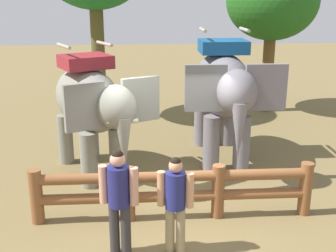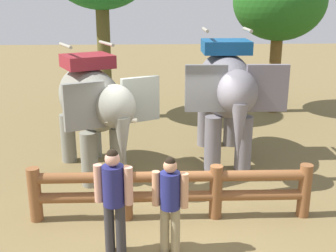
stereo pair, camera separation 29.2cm
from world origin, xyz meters
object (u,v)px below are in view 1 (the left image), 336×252
at_px(elephant_center, 223,89).
at_px(tree_back_center, 272,2).
at_px(elephant_near_left, 91,104).
at_px(tourist_woman_in_black, 175,198).
at_px(log_fence, 174,189).
at_px(tourist_man_in_blue, 119,195).

xyz_separation_m(elephant_center, tree_back_center, (2.56, 4.75, 1.98)).
xyz_separation_m(elephant_near_left, tourist_woman_in_black, (1.61, -3.36, -0.75)).
relative_size(log_fence, elephant_center, 1.38).
xyz_separation_m(tourist_woman_in_black, tourist_man_in_blue, (-0.90, 0.02, 0.08)).
height_order(log_fence, tree_back_center, tree_back_center).
distance_m(log_fence, elephant_near_left, 3.01).
relative_size(elephant_near_left, tourist_man_in_blue, 1.99).
relative_size(elephant_center, tourist_woman_in_black, 2.30).
xyz_separation_m(tourist_man_in_blue, tree_back_center, (5.01, 8.82, 2.79)).
bearing_deg(tourist_man_in_blue, elephant_near_left, 102.11).
height_order(elephant_near_left, tree_back_center, tree_back_center).
relative_size(elephant_near_left, tree_back_center, 0.69).
bearing_deg(tourist_man_in_blue, elephant_center, 58.96).
height_order(elephant_near_left, elephant_center, elephant_center).
height_order(elephant_near_left, tourist_man_in_blue, elephant_near_left).
height_order(tourist_woman_in_black, tree_back_center, tree_back_center).
height_order(log_fence, elephant_near_left, elephant_near_left).
distance_m(tourist_woman_in_black, tourist_man_in_blue, 0.90).
bearing_deg(elephant_center, tree_back_center, 61.65).
bearing_deg(tourist_woman_in_black, elephant_center, 69.22).
relative_size(tourist_man_in_blue, tree_back_center, 0.35).
bearing_deg(elephant_near_left, log_fence, -53.14).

